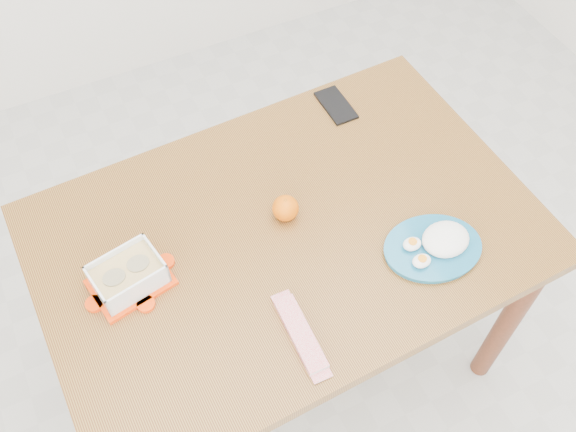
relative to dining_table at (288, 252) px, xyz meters
name	(u,v)px	position (x,y,z in m)	size (l,w,h in m)	color
ground	(349,375)	(0.15, -0.16, -0.65)	(3.50, 3.50, 0.00)	#B7B7B2
dining_table	(288,252)	(0.00, 0.00, 0.00)	(1.24, 0.85, 0.75)	olive
food_container	(128,275)	(-0.39, 0.02, 0.13)	(0.20, 0.16, 0.08)	#FF3D07
orange_fruit	(285,208)	(0.01, 0.04, 0.13)	(0.07, 0.07, 0.07)	#FF5A05
rice_plate	(437,244)	(0.29, -0.20, 0.12)	(0.28, 0.28, 0.06)	#19658A
candy_bar	(301,334)	(-0.10, -0.26, 0.11)	(0.19, 0.05, 0.02)	red
smartphone	(336,105)	(0.31, 0.32, 0.10)	(0.07, 0.14, 0.01)	black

